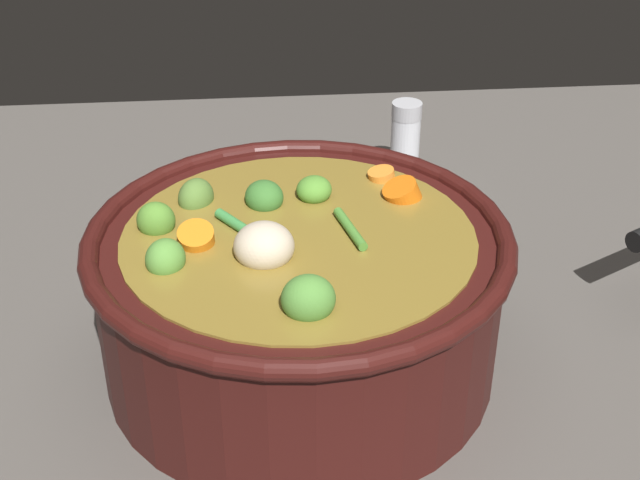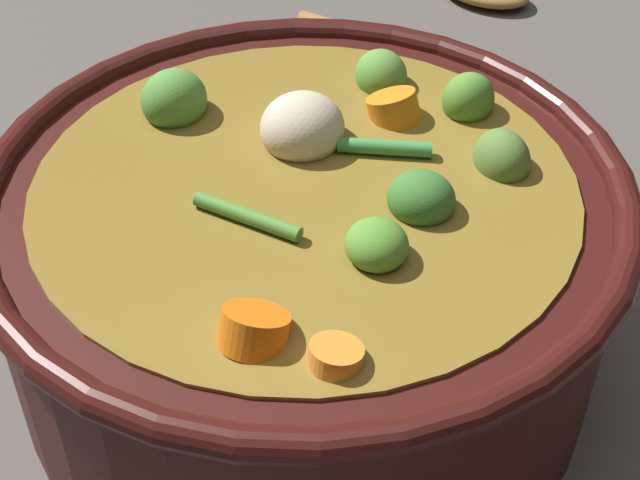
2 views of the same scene
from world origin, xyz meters
TOP-DOWN VIEW (x-y plane):
  - ground_plane at (0.00, 0.00)m, footprint 1.10×1.10m
  - cooking_pot at (0.00, 0.00)m, footprint 0.31×0.31m
  - salt_shaker at (-0.13, -0.30)m, footprint 0.03×0.03m

SIDE VIEW (x-z plane):
  - ground_plane at x=0.00m, z-range 0.00..0.00m
  - salt_shaker at x=-0.13m, z-range 0.00..0.09m
  - cooking_pot at x=0.00m, z-range -0.01..0.14m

